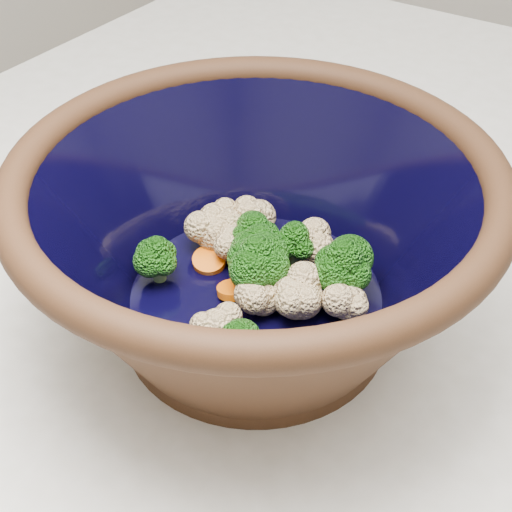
{
  "coord_description": "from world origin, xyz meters",
  "views": [
    {
      "loc": [
        0.16,
        -0.46,
        1.31
      ],
      "look_at": [
        -0.07,
        -0.12,
        0.97
      ],
      "focal_mm": 50.0,
      "sensor_mm": 36.0,
      "label": 1
    }
  ],
  "objects": [
    {
      "name": "mixing_bowl",
      "position": [
        -0.07,
        -0.12,
        0.99
      ],
      "size": [
        0.43,
        0.43,
        0.15
      ],
      "rotation": [
        0.0,
        0.0,
        -0.33
      ],
      "color": "black",
      "rests_on": "counter"
    },
    {
      "name": "vegetable_pile",
      "position": [
        -0.07,
        -0.11,
        0.96
      ],
      "size": [
        0.18,
        0.18,
        0.06
      ],
      "color": "#608442",
      "rests_on": "mixing_bowl"
    }
  ]
}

